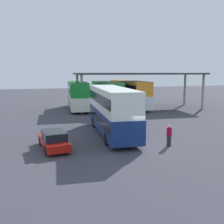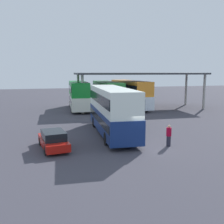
% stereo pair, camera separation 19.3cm
% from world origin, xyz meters
% --- Properties ---
extents(ground_plane, '(140.00, 140.00, 0.00)m').
position_xyz_m(ground_plane, '(0.00, 0.00, 0.00)').
color(ground_plane, '#3D3B45').
extents(double_decker_main, '(3.30, 10.93, 4.14)m').
position_xyz_m(double_decker_main, '(-1.18, 4.48, 2.27)').
color(double_decker_main, navy).
rests_on(double_decker_main, ground_plane).
extents(parked_hatchback, '(2.11, 4.23, 1.35)m').
position_xyz_m(parked_hatchback, '(-6.48, 1.36, 0.67)').
color(parked_hatchback, '#AC160F').
rests_on(parked_hatchback, ground_plane).
extents(double_decker_near_canopy, '(3.33, 10.25, 4.06)m').
position_xyz_m(double_decker_near_canopy, '(-1.69, 20.40, 2.23)').
color(double_decker_near_canopy, silver).
rests_on(double_decker_near_canopy, ground_plane).
extents(double_decker_mid_row, '(2.74, 10.59, 4.08)m').
position_xyz_m(double_decker_mid_row, '(2.30, 19.00, 2.24)').
color(double_decker_mid_row, silver).
rests_on(double_decker_mid_row, ground_plane).
extents(double_decker_far_right, '(2.87, 11.48, 4.16)m').
position_xyz_m(double_decker_far_right, '(6.15, 19.86, 2.28)').
color(double_decker_far_right, white).
rests_on(double_decker_far_right, ground_plane).
extents(depot_canopy, '(19.42, 7.39, 5.36)m').
position_xyz_m(depot_canopy, '(7.31, 18.59, 5.02)').
color(depot_canopy, '#33353A').
rests_on(depot_canopy, ground_plane).
extents(pedestrian_waiting, '(0.38, 0.38, 1.63)m').
position_xyz_m(pedestrian_waiting, '(1.85, -0.32, 0.81)').
color(pedestrian_waiting, '#262633').
rests_on(pedestrian_waiting, ground_plane).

